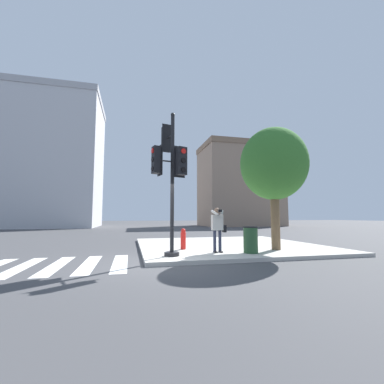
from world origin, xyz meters
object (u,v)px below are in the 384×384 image
Objects in this scene: fire_hydrant at (183,239)px; trash_bin at (251,240)px; traffic_signal_pole at (169,168)px; street_tree at (274,164)px; person_photographer at (218,226)px.

trash_bin reaches higher than fire_hydrant.
traffic_signal_pole is 1.00× the size of street_tree.
traffic_signal_pole reaches higher than trash_bin.
trash_bin is at bearing -23.13° from person_photographer.
person_photographer is at bearing -176.12° from street_tree.
street_tree is at bearing 3.88° from person_photographer.
fire_hydrant is 2.64m from trash_bin.
fire_hydrant is (-1.04, 1.14, -0.55)m from person_photographer.
traffic_signal_pole is at bearing -171.68° from street_tree.
person_photographer is (1.86, 0.46, -1.97)m from traffic_signal_pole.
street_tree is (2.44, 0.17, 2.41)m from person_photographer.
traffic_signal_pole is 3.03× the size of person_photographer.
fire_hydrant is at bearing 142.83° from trash_bin.
fire_hydrant is at bearing 132.39° from person_photographer.
person_photographer is at bearing 14.01° from traffic_signal_pole.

